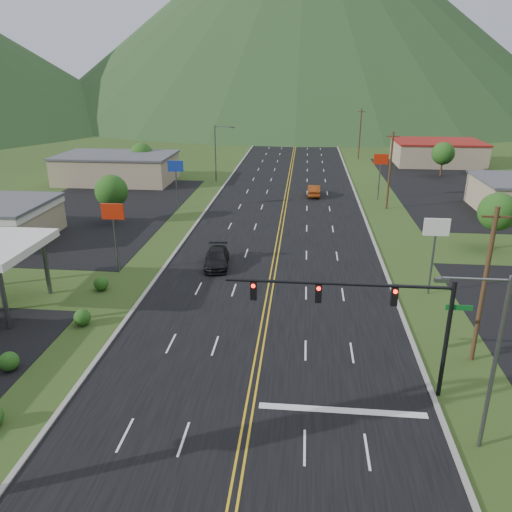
# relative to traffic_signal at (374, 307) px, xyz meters

# --- Properties ---
(traffic_signal) EXTENTS (13.10, 0.43, 7.00)m
(traffic_signal) POSITION_rel_traffic_signal_xyz_m (0.00, 0.00, 0.00)
(traffic_signal) COLOR black
(traffic_signal) RESTS_ON ground
(streetlight_east) EXTENTS (3.28, 0.25, 9.00)m
(streetlight_east) POSITION_rel_traffic_signal_xyz_m (4.70, -4.00, -0.15)
(streetlight_east) COLOR #59595E
(streetlight_east) RESTS_ON ground
(streetlight_west) EXTENTS (3.28, 0.25, 9.00)m
(streetlight_west) POSITION_rel_traffic_signal_xyz_m (-18.16, 56.00, -0.15)
(streetlight_west) COLOR #59595E
(streetlight_west) RESTS_ON ground
(building_west_far) EXTENTS (18.40, 11.40, 4.50)m
(building_west_far) POSITION_rel_traffic_signal_xyz_m (-34.48, 54.00, -3.07)
(building_west_far) COLOR tan
(building_west_far) RESTS_ON ground
(building_east_far) EXTENTS (16.40, 12.40, 4.50)m
(building_east_far) POSITION_rel_traffic_signal_xyz_m (21.52, 76.00, -3.07)
(building_east_far) COLOR tan
(building_east_far) RESTS_ON ground
(pole_sign_west_a) EXTENTS (2.00, 0.18, 6.40)m
(pole_sign_west_a) POSITION_rel_traffic_signal_xyz_m (-20.48, 16.00, -0.28)
(pole_sign_west_a) COLOR #59595E
(pole_sign_west_a) RESTS_ON ground
(pole_sign_west_b) EXTENTS (2.00, 0.18, 6.40)m
(pole_sign_west_b) POSITION_rel_traffic_signal_xyz_m (-20.48, 38.00, -0.28)
(pole_sign_west_b) COLOR #59595E
(pole_sign_west_b) RESTS_ON ground
(pole_sign_east_a) EXTENTS (2.00, 0.18, 6.40)m
(pole_sign_east_a) POSITION_rel_traffic_signal_xyz_m (6.52, 14.00, -0.28)
(pole_sign_east_a) COLOR #59595E
(pole_sign_east_a) RESTS_ON ground
(pole_sign_east_b) EXTENTS (2.00, 0.18, 6.40)m
(pole_sign_east_b) POSITION_rel_traffic_signal_xyz_m (6.52, 46.00, -0.28)
(pole_sign_east_b) COLOR #59595E
(pole_sign_east_b) RESTS_ON ground
(tree_west_a) EXTENTS (3.84, 3.84, 5.82)m
(tree_west_a) POSITION_rel_traffic_signal_xyz_m (-26.48, 31.00, -1.44)
(tree_west_a) COLOR #382314
(tree_west_a) RESTS_ON ground
(tree_west_b) EXTENTS (3.84, 3.84, 5.82)m
(tree_west_b) POSITION_rel_traffic_signal_xyz_m (-31.48, 58.00, -1.44)
(tree_west_b) COLOR #382314
(tree_west_b) RESTS_ON ground
(tree_east_a) EXTENTS (3.84, 3.84, 5.82)m
(tree_east_a) POSITION_rel_traffic_signal_xyz_m (15.52, 26.00, -1.44)
(tree_east_a) COLOR #382314
(tree_east_a) RESTS_ON ground
(tree_east_b) EXTENTS (3.84, 3.84, 5.82)m
(tree_east_b) POSITION_rel_traffic_signal_xyz_m (19.52, 64.00, -1.44)
(tree_east_b) COLOR #382314
(tree_east_b) RESTS_ON ground
(utility_pole_a) EXTENTS (1.60, 0.28, 10.00)m
(utility_pole_a) POSITION_rel_traffic_signal_xyz_m (7.02, 4.00, -0.20)
(utility_pole_a) COLOR #382314
(utility_pole_a) RESTS_ON ground
(utility_pole_b) EXTENTS (1.60, 0.28, 10.00)m
(utility_pole_b) POSITION_rel_traffic_signal_xyz_m (7.02, 41.00, -0.20)
(utility_pole_b) COLOR #382314
(utility_pole_b) RESTS_ON ground
(utility_pole_c) EXTENTS (1.60, 0.28, 10.00)m
(utility_pole_c) POSITION_rel_traffic_signal_xyz_m (7.02, 81.00, -0.20)
(utility_pole_c) COLOR #382314
(utility_pole_c) RESTS_ON ground
(utility_pole_d) EXTENTS (1.60, 0.28, 10.00)m
(utility_pole_d) POSITION_rel_traffic_signal_xyz_m (7.02, 121.00, -0.20)
(utility_pole_d) COLOR #382314
(utility_pole_d) RESTS_ON ground
(mountain_n) EXTENTS (220.00, 220.00, 85.00)m
(mountain_n) POSITION_rel_traffic_signal_xyz_m (-6.48, 206.00, 37.17)
(mountain_n) COLOR #1C3618
(mountain_n) RESTS_ON ground
(car_dark_mid) EXTENTS (2.72, 5.50, 1.54)m
(car_dark_mid) POSITION_rel_traffic_signal_xyz_m (-11.81, 18.28, -4.56)
(car_dark_mid) COLOR black
(car_dark_mid) RESTS_ON ground
(car_red_far) EXTENTS (1.75, 4.93, 1.62)m
(car_red_far) POSITION_rel_traffic_signal_xyz_m (-2.52, 47.06, -4.52)
(car_red_far) COLOR maroon
(car_red_far) RESTS_ON ground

